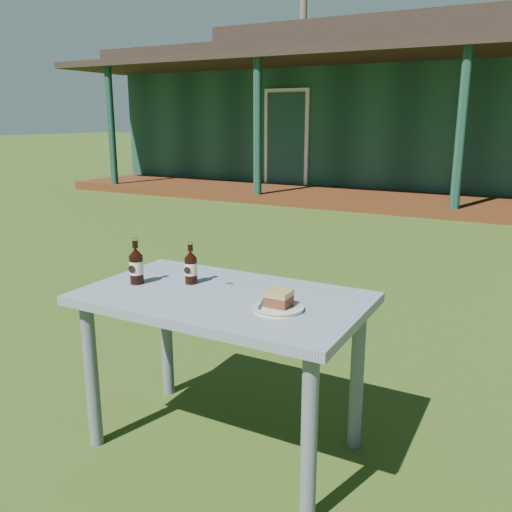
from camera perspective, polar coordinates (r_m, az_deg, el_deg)
The scene contains 10 objects.
ground at distance 3.92m, azimuth 9.12°, elevation -7.49°, with size 80.00×80.00×0.00m, color #334916.
pavilion at distance 12.89m, azimuth 23.84°, elevation 13.89°, with size 15.80×8.30×3.45m.
tree_left at distance 23.18m, azimuth 5.01°, elevation 23.74°, with size 0.28×0.28×10.50m, color brown.
cafe_table at distance 2.34m, azimuth -3.51°, elevation -6.40°, with size 1.20×0.70×0.72m.
plate at distance 2.12m, azimuth 2.33°, elevation -5.46°, with size 0.20×0.20×0.01m.
cake_slice at distance 2.11m, azimuth 2.43°, elevation -4.46°, with size 0.09×0.09×0.06m.
fork at distance 2.13m, azimuth 0.64°, elevation -5.06°, with size 0.01×0.14×0.00m, color silver.
cola_bottle_near at distance 2.44m, azimuth -6.87°, elevation -1.15°, with size 0.06×0.06×0.19m.
cola_bottle_far at distance 2.48m, azimuth -12.50°, elevation -0.98°, with size 0.06×0.06×0.21m.
bottle_cap at distance 2.42m, azimuth -2.82°, elevation -2.98°, with size 0.03×0.03×0.01m, color silver.
Camera 1 is at (1.16, -3.45, 1.44)m, focal length 38.00 mm.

